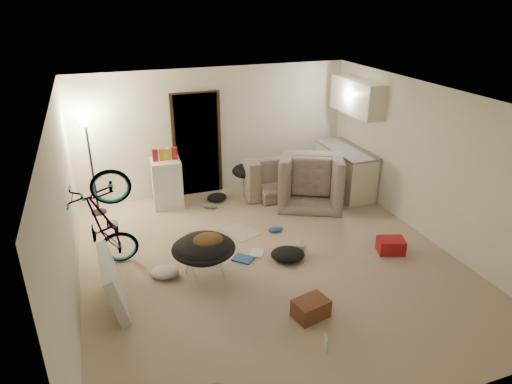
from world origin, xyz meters
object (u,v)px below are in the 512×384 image
object	(u,v)px
tv_box	(113,282)
drink_case_a	(311,308)
mini_fridge	(167,183)
saucer_chair	(204,253)
armchair	(311,182)
drink_case_b	(391,246)
floor_lamp	(89,146)
juicer	(301,247)
bicycle	(108,242)
sofa	(290,176)
kitchen_counter	(345,171)

from	to	relation	value
tv_box	drink_case_a	size ratio (longest dim) A/B	2.45
mini_fridge	saucer_chair	xyz separation A→B (m)	(0.07, -2.60, -0.08)
armchair	drink_case_b	size ratio (longest dim) A/B	2.92
floor_lamp	juicer	distance (m)	4.11
bicycle	tv_box	bearing A→B (deg)	-176.44
tv_box	drink_case_b	size ratio (longest dim) A/B	2.60
armchair	tv_box	xyz separation A→B (m)	(-3.88, -2.14, -0.04)
floor_lamp	drink_case_b	xyz separation A→B (m)	(4.30, -3.05, -1.19)
tv_box	saucer_chair	bearing A→B (deg)	9.14
drink_case_a	drink_case_b	bearing A→B (deg)	14.99
drink_case_a	sofa	bearing A→B (deg)	57.56
tv_box	armchair	bearing A→B (deg)	27.15
kitchen_counter	mini_fridge	bearing A→B (deg)	171.16
drink_case_a	tv_box	bearing A→B (deg)	142.20
tv_box	drink_case_a	world-z (taller)	tv_box
kitchen_counter	drink_case_b	size ratio (longest dim) A/B	3.70
bicycle	armchair	bearing A→B (deg)	-69.51
floor_lamp	saucer_chair	world-z (taller)	floor_lamp
armchair	drink_case_b	world-z (taller)	armchair
floor_lamp	saucer_chair	bearing A→B (deg)	-63.15
bicycle	juicer	size ratio (longest dim) A/B	6.78
armchair	bicycle	bearing A→B (deg)	43.09
bicycle	juicer	distance (m)	2.93
kitchen_counter	saucer_chair	distance (m)	4.02
armchair	juicer	size ratio (longest dim) A/B	4.92
floor_lamp	mini_fridge	bearing A→B (deg)	-4.43
mini_fridge	juicer	xyz separation A→B (m)	(1.66, -2.49, -0.36)
mini_fridge	floor_lamp	bearing A→B (deg)	179.10
floor_lamp	drink_case_b	bearing A→B (deg)	-35.36
armchair	mini_fridge	bearing A→B (deg)	11.45
sofa	drink_case_a	xyz separation A→B (m)	(-1.39, -3.83, -0.18)
mini_fridge	drink_case_a	bearing A→B (deg)	-70.57
kitchen_counter	sofa	bearing A→B (deg)	156.42
armchair	drink_case_b	bearing A→B (deg)	124.28
kitchen_counter	bicycle	size ratio (longest dim) A/B	0.92
drink_case_a	bicycle	bearing A→B (deg)	125.94
sofa	kitchen_counter	bearing A→B (deg)	155.34
saucer_chair	drink_case_b	xyz separation A→B (m)	(2.93, -0.35, -0.27)
drink_case_b	drink_case_a	bearing A→B (deg)	-133.33
kitchen_counter	juicer	world-z (taller)	kitchen_counter
tv_box	juicer	size ratio (longest dim) A/B	4.38
bicycle	mini_fridge	xyz separation A→B (m)	(1.19, 1.89, 0.03)
sofa	tv_box	size ratio (longest dim) A/B	1.96
saucer_chair	drink_case_a	bearing A→B (deg)	-51.89
kitchen_counter	drink_case_a	bearing A→B (deg)	-125.56
drink_case_a	juicer	world-z (taller)	drink_case_a
armchair	juicer	bearing A→B (deg)	86.32
saucer_chair	drink_case_b	size ratio (longest dim) A/B	2.24
kitchen_counter	mini_fridge	distance (m)	3.58
armchair	bicycle	xyz separation A→B (m)	(-3.88, -1.18, 0.04)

